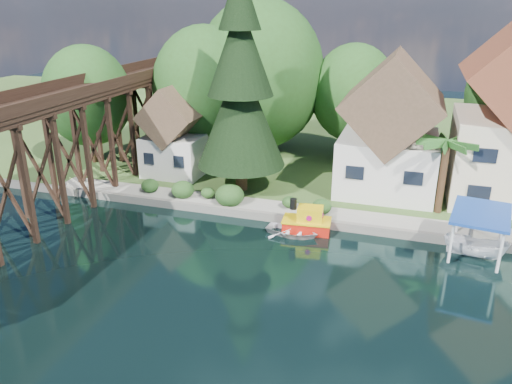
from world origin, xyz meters
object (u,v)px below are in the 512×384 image
palm_tree (447,146)px  boat_white_a (292,230)px  conifer (241,87)px  boat_canopy (477,238)px  house_left (390,134)px  tugboat (307,222)px  trestle_bridge (55,143)px  shed (176,137)px

palm_tree → boat_white_a: bearing=-148.1°
conifer → boat_canopy: (17.38, -5.66, -7.50)m
house_left → tugboat: 10.92m
house_left → tugboat: house_left is taller
trestle_bridge → shed: (5.00, 9.33, -1.52)m
house_left → tugboat: (-4.58, -8.88, -4.42)m
shed → boat_white_a: (12.57, -8.24, -3.45)m
palm_tree → boat_white_a: 12.33m
trestle_bridge → tugboat: trestle_bridge is taller
conifer → palm_tree: conifer is taller
conifer → palm_tree: size_ratio=2.98×
house_left → trestle_bridge: bearing=-154.8°
palm_tree → house_left: bearing=136.8°
conifer → trestle_bridge: bearing=-148.8°
conifer → tugboat: (6.62, -5.21, -8.09)m
house_left → boat_canopy: bearing=-56.5°
house_left → conifer: 12.34m
trestle_bridge → boat_white_a: (17.57, 1.09, -4.97)m
tugboat → shed: bearing=151.2°
shed → conifer: size_ratio=0.45×
boat_white_a → conifer: bearing=51.4°
trestle_bridge → conifer: bearing=31.2°
tugboat → palm_tree: bearing=30.3°
trestle_bridge → house_left: house_left is taller
palm_tree → boat_canopy: palm_tree is taller
house_left → boat_white_a: house_left is taller
house_left → palm_tree: (4.08, -3.83, 0.42)m
trestle_bridge → palm_tree: bearing=14.5°
trestle_bridge → conifer: 14.23m
trestle_bridge → conifer: (11.80, 7.16, 3.46)m
boat_canopy → palm_tree: bearing=110.9°
shed → palm_tree: 22.26m
palm_tree → boat_white_a: size_ratio=1.58×
trestle_bridge → palm_tree: 27.97m
shed → boat_white_a: bearing=-33.2°
shed → palm_tree: shed is taller
house_left → boat_canopy: house_left is taller
palm_tree → tugboat: size_ratio=1.67×
boat_canopy → house_left: bearing=123.5°
shed → palm_tree: size_ratio=1.36×
conifer → boat_white_a: size_ratio=4.70×
shed → tugboat: 15.63m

